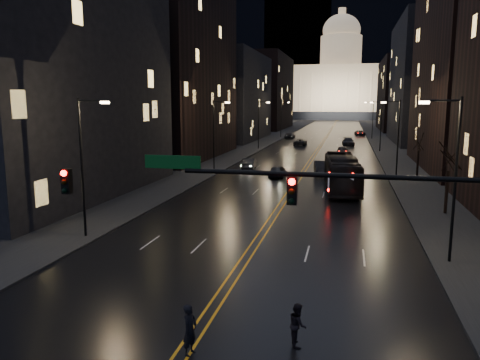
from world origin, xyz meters
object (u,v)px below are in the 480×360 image
Objects in this scene: bus at (342,173)px; pedestrian_b at (298,324)px; traffic_signal at (361,208)px; pedestrian_a at (190,330)px; oncoming_car_a at (277,171)px; receding_car_a at (322,168)px; oncoming_car_b at (249,164)px.

bus reaches higher than pedestrian_b.
bus is at bearing 91.87° from traffic_signal.
pedestrian_a is 3.88m from pedestrian_b.
receding_car_a is (5.05, 2.82, 0.13)m from oncoming_car_a.
bus is 2.79× the size of oncoming_car_b.
pedestrian_b is (1.34, -40.89, -0.06)m from receding_car_a.
pedestrian_b is at bearing -166.68° from traffic_signal.
receding_car_a is at bearing -150.49° from oncoming_car_a.
oncoming_car_a is (-7.45, 6.81, -1.02)m from bus.
oncoming_car_a is at bearing 102.68° from traffic_signal.
pedestrian_a is at bearing 94.87° from oncoming_car_b.
pedestrian_b is (-1.06, -31.25, -0.96)m from bus.
traffic_signal is at bearing -57.82° from pedestrian_a.
pedestrian_a reaches higher than oncoming_car_a.
oncoming_car_b is at bearing 154.57° from receding_car_a.
oncoming_car_a is 0.82× the size of receding_car_a.
bus reaches higher than oncoming_car_b.
bus reaches higher than pedestrian_a.
pedestrian_b is (6.39, -38.07, 0.06)m from oncoming_car_a.
oncoming_car_a is at bearing 123.35° from oncoming_car_b.
oncoming_car_a is at bearing 16.76° from pedestrian_a.
pedestrian_b is (11.02, -44.04, 0.05)m from oncoming_car_b.
oncoming_car_a is 5.78m from receding_car_a.
oncoming_car_b is (-12.08, 12.79, -1.01)m from bus.
traffic_signal is 9.40× the size of pedestrian_a.
receding_car_a is (9.67, -3.16, 0.11)m from oncoming_car_b.
traffic_signal is at bearing -90.99° from pedestrian_b.
oncoming_car_b is 10.18m from receding_car_a.
pedestrian_a reaches higher than receding_car_a.
traffic_signal is 40.76m from receding_car_a.
pedestrian_a reaches higher than pedestrian_b.
pedestrian_b is at bearing 99.85° from oncoming_car_a.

